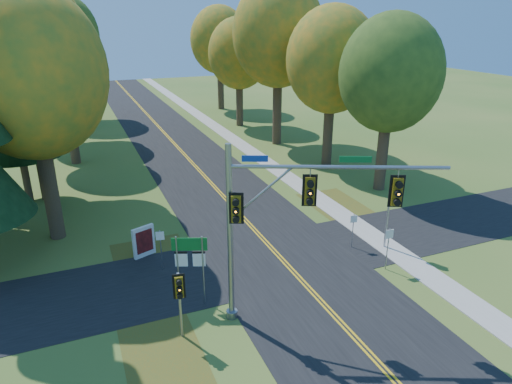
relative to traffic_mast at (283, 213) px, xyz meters
name	(u,v)px	position (x,y,z in m)	size (l,w,h in m)	color
ground	(296,275)	(2.26, 2.91, -5.06)	(160.00, 160.00, 0.00)	#3A5F21
road_main	(296,275)	(2.26, 2.91, -5.05)	(8.00, 160.00, 0.02)	black
road_cross	(280,257)	(2.26, 4.91, -5.05)	(60.00, 6.00, 0.02)	black
centerline_left	(295,275)	(2.16, 2.91, -5.03)	(0.10, 160.00, 0.01)	gold
centerline_right	(298,274)	(2.36, 2.91, -5.03)	(0.10, 160.00, 0.01)	gold
sidewalk_east	(395,252)	(8.46, 2.91, -5.03)	(1.60, 160.00, 0.06)	#9E998E
leaf_patch_w_near	(154,263)	(-4.24, 6.91, -5.05)	(4.00, 6.00, 0.00)	brown
leaf_patch_e	(346,211)	(9.06, 8.91, -5.05)	(3.50, 8.00, 0.00)	brown
leaf_patch_w_far	(162,351)	(-5.24, -0.09, -5.05)	(3.00, 5.00, 0.00)	brown
tree_w_a	(32,74)	(-8.86, 12.29, 4.43)	(8.00, 8.00, 14.15)	#38281C
tree_e_a	(391,74)	(13.83, 11.68, 3.47)	(7.20, 7.20, 12.73)	#38281C
tree_w_b	(24,49)	(-9.46, 19.20, 5.31)	(8.60, 8.60, 15.38)	#38281C
tree_e_b	(332,61)	(13.23, 18.49, 3.84)	(7.60, 7.60, 13.33)	#38281C
tree_w_c	(64,72)	(-7.27, 27.38, 2.88)	(6.80, 6.80, 11.91)	#38281C
tree_e_c	(279,34)	(12.15, 26.60, 5.60)	(8.80, 8.80, 15.79)	#38281C
tree_w_d	(53,43)	(-7.86, 36.09, 4.72)	(8.20, 8.20, 14.56)	#38281C
tree_e_d	(239,54)	(11.53, 35.78, 3.18)	(7.00, 7.00, 12.32)	#38281C
tree_w_e	(64,36)	(-6.66, 46.99, 5.01)	(8.40, 8.40, 14.97)	#38281C
tree_e_e	(220,40)	(12.74, 46.49, 4.13)	(7.80, 7.80, 13.74)	#38281C
pine_c	(3,60)	(-10.74, 18.91, 4.63)	(5.60, 5.60, 20.56)	#38281C
traffic_mast	(283,213)	(0.00, 0.00, 0.00)	(7.99, 3.72, 7.87)	gray
east_signal_pole	(393,195)	(8.30, 3.49, -1.77)	(0.50, 0.58, 4.34)	#9799A0
ped_signal_pole	(179,291)	(-4.29, 0.32, -2.77)	(0.48, 0.56, 3.07)	#94969C
route_sign_cluster	(190,257)	(-3.24, 2.67, -2.67)	(1.49, 0.62, 3.39)	gray
info_kiosk	(144,242)	(-4.54, 7.86, -4.18)	(1.25, 0.64, 1.77)	silver
reg_sign_e_north	(353,225)	(6.55, 4.40, -3.65)	(0.39, 0.12, 2.06)	gray
reg_sign_e_south	(388,241)	(6.83, 1.67, -3.44)	(0.45, 0.08, 2.37)	gray
reg_sign_w	(161,243)	(-3.92, 6.14, -3.53)	(0.42, 0.14, 2.23)	gray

